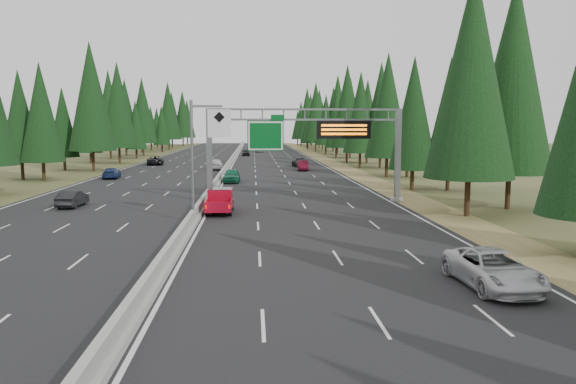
# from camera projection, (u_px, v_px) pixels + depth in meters

# --- Properties ---
(road) EXTENTS (32.00, 260.00, 0.08)m
(road) POSITION_uv_depth(u_px,v_px,m) (229.00, 166.00, 91.50)
(road) COLOR black
(road) RESTS_ON ground
(shoulder_right) EXTENTS (3.60, 260.00, 0.06)m
(shoulder_right) POSITION_uv_depth(u_px,v_px,m) (337.00, 165.00, 92.59)
(shoulder_right) COLOR olive
(shoulder_right) RESTS_ON ground
(shoulder_left) EXTENTS (3.60, 260.00, 0.06)m
(shoulder_left) POSITION_uv_depth(u_px,v_px,m) (118.00, 166.00, 90.41)
(shoulder_left) COLOR #37411E
(shoulder_left) RESTS_ON ground
(median_barrier) EXTENTS (0.70, 260.00, 0.85)m
(median_barrier) POSITION_uv_depth(u_px,v_px,m) (229.00, 164.00, 91.46)
(median_barrier) COLOR gray
(median_barrier) RESTS_ON road
(sign_gantry) EXTENTS (16.75, 0.98, 7.80)m
(sign_gantry) POSITION_uv_depth(u_px,v_px,m) (312.00, 140.00, 46.71)
(sign_gantry) COLOR slate
(sign_gantry) RESTS_ON road
(hov_sign_pole) EXTENTS (2.80, 0.50, 8.00)m
(hov_sign_pole) POSITION_uv_depth(u_px,v_px,m) (201.00, 152.00, 36.43)
(hov_sign_pole) COLOR slate
(hov_sign_pole) RESTS_ON road
(tree_row_right) EXTENTS (11.97, 240.83, 18.35)m
(tree_row_right) POSITION_uv_depth(u_px,v_px,m) (362.00, 110.00, 93.40)
(tree_row_right) COLOR black
(tree_row_right) RESTS_ON ground
(tree_row_left) EXTENTS (12.51, 243.80, 18.89)m
(tree_row_left) POSITION_uv_depth(u_px,v_px,m) (79.00, 105.00, 83.29)
(tree_row_left) COLOR black
(tree_row_left) RESTS_ON ground
(silver_minivan) EXTENTS (2.69, 5.38, 1.46)m
(silver_minivan) POSITION_uv_depth(u_px,v_px,m) (493.00, 269.00, 21.99)
(silver_minivan) COLOR silver
(silver_minivan) RESTS_ON road
(red_pickup) EXTENTS (1.87, 5.23, 1.71)m
(red_pickup) POSITION_uv_depth(u_px,v_px,m) (220.00, 199.00, 41.60)
(red_pickup) COLOR black
(red_pickup) RESTS_ON road
(car_ahead_green) EXTENTS (1.90, 4.58, 1.55)m
(car_ahead_green) POSITION_uv_depth(u_px,v_px,m) (232.00, 175.00, 63.99)
(car_ahead_green) COLOR #176647
(car_ahead_green) RESTS_ON road
(car_ahead_dkred) EXTENTS (1.76, 4.41, 1.43)m
(car_ahead_dkred) POSITION_uv_depth(u_px,v_px,m) (303.00, 166.00, 81.26)
(car_ahead_dkred) COLOR #530B1C
(car_ahead_dkred) RESTS_ON road
(car_ahead_dkgrey) EXTENTS (2.54, 5.26, 1.48)m
(car_ahead_dkgrey) POSITION_uv_depth(u_px,v_px,m) (300.00, 162.00, 89.01)
(car_ahead_dkgrey) COLOR black
(car_ahead_dkgrey) RESTS_ON road
(car_ahead_white) EXTENTS (2.33, 4.72, 1.29)m
(car_ahead_white) POSITION_uv_depth(u_px,v_px,m) (259.00, 150.00, 140.41)
(car_ahead_white) COLOR #B7B7B7
(car_ahead_white) RESTS_ON road
(car_ahead_far) EXTENTS (1.75, 4.20, 1.42)m
(car_ahead_far) POSITION_uv_depth(u_px,v_px,m) (246.00, 153.00, 122.85)
(car_ahead_far) COLOR black
(car_ahead_far) RESTS_ON road
(car_onc_near) EXTENTS (1.55, 4.02, 1.31)m
(car_onc_near) POSITION_uv_depth(u_px,v_px,m) (72.00, 199.00, 44.19)
(car_onc_near) COLOR black
(car_onc_near) RESTS_ON road
(car_onc_blue) EXTENTS (2.29, 4.67, 1.31)m
(car_onc_blue) POSITION_uv_depth(u_px,v_px,m) (112.00, 173.00, 68.64)
(car_onc_blue) COLOR navy
(car_onc_blue) RESTS_ON road
(car_onc_white) EXTENTS (2.15, 4.91, 1.65)m
(car_onc_white) POSITION_uv_depth(u_px,v_px,m) (216.00, 164.00, 82.70)
(car_onc_white) COLOR silver
(car_onc_white) RESTS_ON road
(car_onc_far) EXTENTS (3.03, 5.63, 1.50)m
(car_onc_far) POSITION_uv_depth(u_px,v_px,m) (155.00, 160.00, 93.51)
(car_onc_far) COLOR black
(car_onc_far) RESTS_ON road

